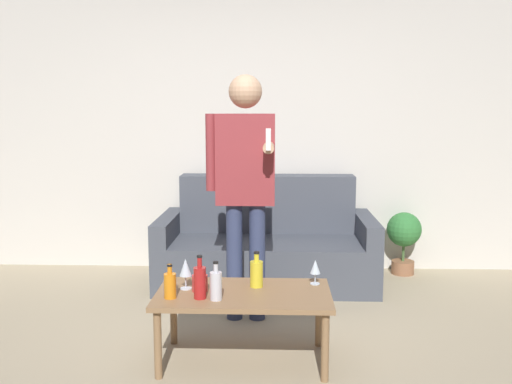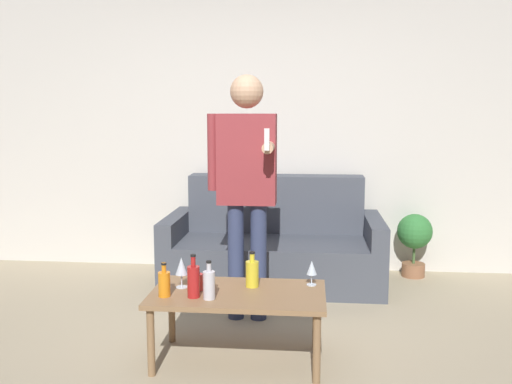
{
  "view_description": "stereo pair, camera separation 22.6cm",
  "coord_description": "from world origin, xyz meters",
  "px_view_note": "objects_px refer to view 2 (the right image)",
  "views": [
    {
      "loc": [
        0.27,
        -3.11,
        1.5
      ],
      "look_at": [
        0.13,
        0.69,
        0.95
      ],
      "focal_mm": 40.0,
      "sensor_mm": 36.0,
      "label": 1
    },
    {
      "loc": [
        0.49,
        -3.09,
        1.5
      ],
      "look_at": [
        0.13,
        0.69,
        0.95
      ],
      "focal_mm": 40.0,
      "sensor_mm": 36.0,
      "label": 2
    }
  ],
  "objects_px": {
    "coffee_table": "(238,299)",
    "bottle_orange": "(193,280)",
    "couch": "(274,246)",
    "person_standing_front": "(246,176)"
  },
  "relations": [
    {
      "from": "coffee_table",
      "to": "bottle_orange",
      "type": "relative_size",
      "value": 4.09
    },
    {
      "from": "bottle_orange",
      "to": "couch",
      "type": "bearing_deg",
      "value": 78.74
    },
    {
      "from": "couch",
      "to": "bottle_orange",
      "type": "relative_size",
      "value": 7.32
    },
    {
      "from": "person_standing_front",
      "to": "couch",
      "type": "bearing_deg",
      "value": 81.57
    },
    {
      "from": "couch",
      "to": "person_standing_front",
      "type": "xyz_separation_m",
      "value": [
        -0.14,
        -0.93,
        0.72
      ]
    },
    {
      "from": "bottle_orange",
      "to": "person_standing_front",
      "type": "xyz_separation_m",
      "value": [
        0.21,
        0.83,
        0.51
      ]
    },
    {
      "from": "couch",
      "to": "coffee_table",
      "type": "xyz_separation_m",
      "value": [
        -0.11,
        -1.63,
        0.07
      ]
    },
    {
      "from": "person_standing_front",
      "to": "bottle_orange",
      "type": "bearing_deg",
      "value": -104.37
    },
    {
      "from": "couch",
      "to": "bottle_orange",
      "type": "distance_m",
      "value": 1.8
    },
    {
      "from": "coffee_table",
      "to": "bottle_orange",
      "type": "xyz_separation_m",
      "value": [
        -0.24,
        -0.12,
        0.15
      ]
    }
  ]
}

